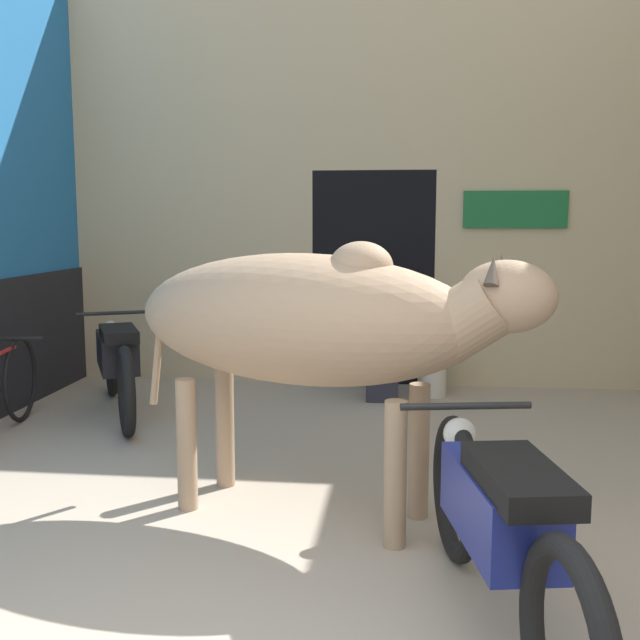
{
  "coord_description": "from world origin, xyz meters",
  "views": [
    {
      "loc": [
        0.43,
        -1.73,
        1.59
      ],
      "look_at": [
        -0.05,
        2.41,
        1.02
      ],
      "focal_mm": 42.0,
      "sensor_mm": 36.0,
      "label": 1
    }
  ],
  "objects_px": {
    "motorcycle_far": "(118,360)",
    "plastic_stool": "(432,370)",
    "shopkeeper_seated": "(383,328)",
    "motorcycle_near": "(499,524)",
    "cow": "(315,321)"
  },
  "relations": [
    {
      "from": "motorcycle_near",
      "to": "plastic_stool",
      "type": "relative_size",
      "value": 4.58
    },
    {
      "from": "plastic_stool",
      "to": "motorcycle_far",
      "type": "bearing_deg",
      "value": -160.01
    },
    {
      "from": "shopkeeper_seated",
      "to": "motorcycle_near",
      "type": "bearing_deg",
      "value": -81.71
    },
    {
      "from": "motorcycle_near",
      "to": "plastic_stool",
      "type": "height_order",
      "value": "motorcycle_near"
    },
    {
      "from": "shopkeeper_seated",
      "to": "plastic_stool",
      "type": "xyz_separation_m",
      "value": [
        0.44,
        0.15,
        -0.4
      ]
    },
    {
      "from": "motorcycle_near",
      "to": "plastic_stool",
      "type": "bearing_deg",
      "value": 91.65
    },
    {
      "from": "motorcycle_near",
      "to": "motorcycle_far",
      "type": "distance_m",
      "value": 4.01
    },
    {
      "from": "motorcycle_near",
      "to": "shopkeeper_seated",
      "type": "height_order",
      "value": "shopkeeper_seated"
    },
    {
      "from": "motorcycle_far",
      "to": "plastic_stool",
      "type": "distance_m",
      "value": 2.73
    },
    {
      "from": "motorcycle_far",
      "to": "motorcycle_near",
      "type": "bearing_deg",
      "value": -48.24
    },
    {
      "from": "motorcycle_near",
      "to": "plastic_stool",
      "type": "xyz_separation_m",
      "value": [
        -0.11,
        3.93,
        -0.22
      ]
    },
    {
      "from": "motorcycle_near",
      "to": "motorcycle_far",
      "type": "height_order",
      "value": "motorcycle_near"
    },
    {
      "from": "cow",
      "to": "plastic_stool",
      "type": "bearing_deg",
      "value": 75.8
    },
    {
      "from": "plastic_stool",
      "to": "shopkeeper_seated",
      "type": "bearing_deg",
      "value": -160.8
    },
    {
      "from": "motorcycle_near",
      "to": "shopkeeper_seated",
      "type": "relative_size",
      "value": 1.65
    }
  ]
}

